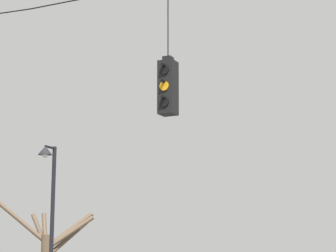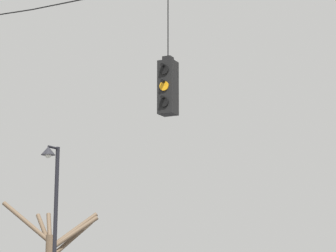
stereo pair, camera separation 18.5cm
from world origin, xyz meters
name	(u,v)px [view 1 (the left image)]	position (x,y,z in m)	size (l,w,h in m)	color
traffic_light_near_right_pole	(168,87)	(2.65, -0.14, 5.60)	(0.34, 0.46, 2.98)	black
street_lamp	(49,201)	(-3.12, 3.84, 3.72)	(0.43, 0.74, 5.35)	black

